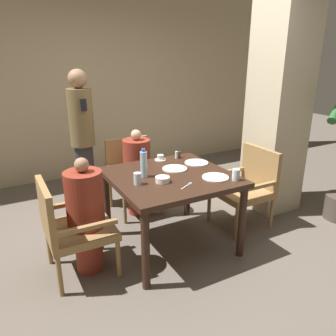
{
  "coord_description": "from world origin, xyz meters",
  "views": [
    {
      "loc": [
        -1.41,
        -2.55,
        1.84
      ],
      "look_at": [
        0.0,
        0.05,
        0.81
      ],
      "focal_mm": 35.0,
      "sensor_mm": 36.0,
      "label": 1
    }
  ],
  "objects_px": {
    "diner_in_far_chair": "(137,172)",
    "water_bottle": "(144,164)",
    "bowl_small": "(163,179)",
    "glass_tall_mid": "(236,175)",
    "plate_dessert_center": "(175,169)",
    "diner_in_left_chair": "(86,215)",
    "plate_main_left": "(215,177)",
    "teacup_with_saucer": "(160,158)",
    "plate_main_right": "(196,163)",
    "standing_host": "(83,136)",
    "chair_far_side": "(133,172)",
    "chair_right_side": "(247,184)",
    "glass_tall_near": "(138,179)",
    "chair_left_side": "(70,225)"
  },
  "relations": [
    {
      "from": "plate_dessert_center",
      "to": "glass_tall_mid",
      "type": "distance_m",
      "value": 0.63
    },
    {
      "from": "chair_right_side",
      "to": "plate_main_right",
      "type": "height_order",
      "value": "chair_right_side"
    },
    {
      "from": "plate_main_left",
      "to": "glass_tall_near",
      "type": "bearing_deg",
      "value": 164.16
    },
    {
      "from": "plate_main_left",
      "to": "plate_dessert_center",
      "type": "height_order",
      "value": "same"
    },
    {
      "from": "bowl_small",
      "to": "glass_tall_mid",
      "type": "xyz_separation_m",
      "value": [
        0.6,
        -0.28,
        0.03
      ]
    },
    {
      "from": "chair_left_side",
      "to": "standing_host",
      "type": "distance_m",
      "value": 1.49
    },
    {
      "from": "chair_right_side",
      "to": "glass_tall_mid",
      "type": "height_order",
      "value": "chair_right_side"
    },
    {
      "from": "chair_far_side",
      "to": "plate_dessert_center",
      "type": "distance_m",
      "value": 0.9
    },
    {
      "from": "chair_right_side",
      "to": "standing_host",
      "type": "relative_size",
      "value": 0.52
    },
    {
      "from": "plate_main_right",
      "to": "water_bottle",
      "type": "bearing_deg",
      "value": -171.03
    },
    {
      "from": "bowl_small",
      "to": "chair_far_side",
      "type": "bearing_deg",
      "value": 81.86
    },
    {
      "from": "teacup_with_saucer",
      "to": "bowl_small",
      "type": "xyz_separation_m",
      "value": [
        -0.28,
        -0.58,
        0.0
      ]
    },
    {
      "from": "chair_right_side",
      "to": "plate_main_left",
      "type": "height_order",
      "value": "chair_right_side"
    },
    {
      "from": "chair_left_side",
      "to": "chair_far_side",
      "type": "xyz_separation_m",
      "value": [
        0.97,
        0.96,
        0.0
      ]
    },
    {
      "from": "glass_tall_near",
      "to": "teacup_with_saucer",
      "type": "bearing_deg",
      "value": 46.73
    },
    {
      "from": "diner_in_far_chair",
      "to": "water_bottle",
      "type": "height_order",
      "value": "diner_in_far_chair"
    },
    {
      "from": "plate_dessert_center",
      "to": "diner_in_left_chair",
      "type": "bearing_deg",
      "value": -172.95
    },
    {
      "from": "standing_host",
      "to": "plate_dessert_center",
      "type": "bearing_deg",
      "value": -64.05
    },
    {
      "from": "plate_main_left",
      "to": "teacup_with_saucer",
      "type": "height_order",
      "value": "teacup_with_saucer"
    },
    {
      "from": "bowl_small",
      "to": "plate_dessert_center",
      "type": "bearing_deg",
      "value": 43.04
    },
    {
      "from": "plate_main_right",
      "to": "glass_tall_mid",
      "type": "height_order",
      "value": "glass_tall_mid"
    },
    {
      "from": "glass_tall_near",
      "to": "water_bottle",
      "type": "bearing_deg",
      "value": 48.99
    },
    {
      "from": "water_bottle",
      "to": "diner_in_left_chair",
      "type": "bearing_deg",
      "value": -173.18
    },
    {
      "from": "diner_in_left_chair",
      "to": "water_bottle",
      "type": "relative_size",
      "value": 3.9
    },
    {
      "from": "chair_far_side",
      "to": "standing_host",
      "type": "bearing_deg",
      "value": 142.38
    },
    {
      "from": "chair_left_side",
      "to": "diner_in_left_chair",
      "type": "relative_size",
      "value": 0.83
    },
    {
      "from": "chair_right_side",
      "to": "plate_dessert_center",
      "type": "xyz_separation_m",
      "value": [
        -0.86,
        0.12,
        0.29
      ]
    },
    {
      "from": "chair_left_side",
      "to": "diner_in_left_chair",
      "type": "height_order",
      "value": "diner_in_left_chair"
    },
    {
      "from": "plate_main_left",
      "to": "bowl_small",
      "type": "distance_m",
      "value": 0.5
    },
    {
      "from": "plate_main_left",
      "to": "glass_tall_near",
      "type": "xyz_separation_m",
      "value": [
        -0.7,
        0.2,
        0.05
      ]
    },
    {
      "from": "diner_in_left_chair",
      "to": "chair_right_side",
      "type": "relative_size",
      "value": 1.21
    },
    {
      "from": "chair_left_side",
      "to": "plate_dessert_center",
      "type": "xyz_separation_m",
      "value": [
        1.08,
        0.12,
        0.29
      ]
    },
    {
      "from": "standing_host",
      "to": "bowl_small",
      "type": "distance_m",
      "value": 1.51
    },
    {
      "from": "diner_in_far_chair",
      "to": "glass_tall_mid",
      "type": "xyz_separation_m",
      "value": [
        0.45,
        -1.23,
        0.28
      ]
    },
    {
      "from": "chair_far_side",
      "to": "bowl_small",
      "type": "height_order",
      "value": "chair_far_side"
    },
    {
      "from": "chair_right_side",
      "to": "plate_main_right",
      "type": "relative_size",
      "value": 3.52
    },
    {
      "from": "standing_host",
      "to": "glass_tall_mid",
      "type": "height_order",
      "value": "standing_host"
    },
    {
      "from": "plate_main_left",
      "to": "teacup_with_saucer",
      "type": "distance_m",
      "value": 0.75
    },
    {
      "from": "diner_in_left_chair",
      "to": "chair_far_side",
      "type": "distance_m",
      "value": 1.27
    },
    {
      "from": "bowl_small",
      "to": "plate_main_right",
      "type": "bearing_deg",
      "value": 28.56
    },
    {
      "from": "chair_left_side",
      "to": "water_bottle",
      "type": "xyz_separation_m",
      "value": [
        0.73,
        0.07,
        0.41
      ]
    },
    {
      "from": "chair_left_side",
      "to": "plate_main_right",
      "type": "xyz_separation_m",
      "value": [
        1.38,
        0.17,
        0.29
      ]
    },
    {
      "from": "diner_in_far_chair",
      "to": "plate_main_left",
      "type": "distance_m",
      "value": 1.16
    },
    {
      "from": "chair_left_side",
      "to": "glass_tall_mid",
      "type": "xyz_separation_m",
      "value": [
        1.42,
        -0.41,
        0.34
      ]
    },
    {
      "from": "diner_in_far_chair",
      "to": "plate_dessert_center",
      "type": "distance_m",
      "value": 0.75
    },
    {
      "from": "bowl_small",
      "to": "glass_tall_near",
      "type": "xyz_separation_m",
      "value": [
        -0.22,
        0.06,
        0.03
      ]
    },
    {
      "from": "diner_in_far_chair",
      "to": "glass_tall_near",
      "type": "height_order",
      "value": "diner_in_far_chair"
    },
    {
      "from": "standing_host",
      "to": "teacup_with_saucer",
      "type": "xyz_separation_m",
      "value": [
        0.6,
        -0.89,
        -0.12
      ]
    },
    {
      "from": "diner_in_far_chair",
      "to": "water_bottle",
      "type": "xyz_separation_m",
      "value": [
        -0.25,
        -0.75,
        0.35
      ]
    },
    {
      "from": "glass_tall_mid",
      "to": "plate_dessert_center",
      "type": "bearing_deg",
      "value": 122.8
    }
  ]
}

